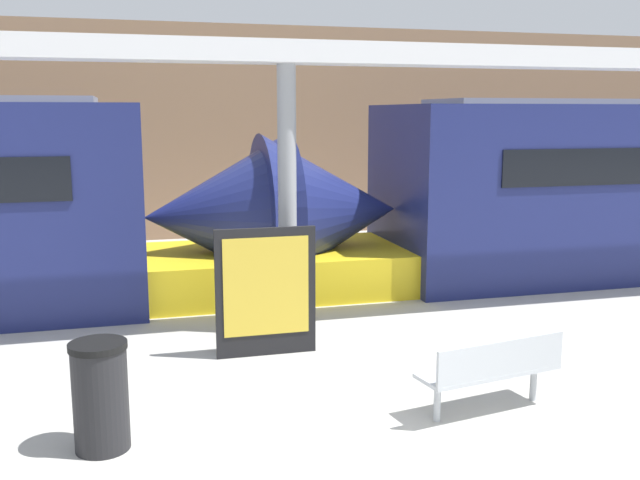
# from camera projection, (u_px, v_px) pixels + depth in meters

# --- Properties ---
(station_wall) EXTENTS (56.00, 0.20, 5.00)m
(station_wall) POSITION_uv_depth(u_px,v_px,m) (224.00, 132.00, 16.91)
(station_wall) COLOR #937051
(station_wall) RESTS_ON ground_plane
(bench_near) EXTENTS (1.55, 0.69, 0.79)m
(bench_near) POSITION_uv_depth(u_px,v_px,m) (493.00, 368.00, 7.05)
(bench_near) COLOR #ADB2B7
(bench_near) RESTS_ON ground_plane
(trash_bin) EXTENTS (0.51, 0.51, 0.99)m
(trash_bin) POSITION_uv_depth(u_px,v_px,m) (100.00, 396.00, 6.29)
(trash_bin) COLOR black
(trash_bin) RESTS_ON ground_plane
(poster_board) EXTENTS (1.24, 0.07, 1.60)m
(poster_board) POSITION_uv_depth(u_px,v_px,m) (266.00, 292.00, 8.71)
(poster_board) COLOR black
(poster_board) RESTS_ON ground_plane
(support_column_near) EXTENTS (0.25, 0.25, 3.58)m
(support_column_near) POSITION_uv_depth(u_px,v_px,m) (287.00, 203.00, 9.39)
(support_column_near) COLOR gray
(support_column_near) RESTS_ON ground_plane
(canopy_beam) EXTENTS (28.00, 0.60, 0.28)m
(canopy_beam) POSITION_uv_depth(u_px,v_px,m) (286.00, 52.00, 9.05)
(canopy_beam) COLOR silver
(canopy_beam) RESTS_ON support_column_near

